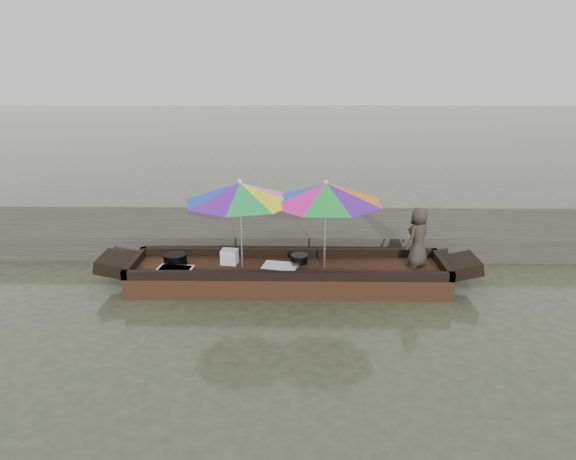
{
  "coord_description": "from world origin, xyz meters",
  "views": [
    {
      "loc": [
        0.12,
        -8.24,
        3.73
      ],
      "look_at": [
        0.0,
        0.1,
        1.0
      ],
      "focal_mm": 32.0,
      "sensor_mm": 36.0,
      "label": 1
    }
  ],
  "objects_px": {
    "charcoal_grill": "(299,259)",
    "umbrella_stern": "(325,225)",
    "cooking_pot": "(175,260)",
    "supply_bag": "(229,257)",
    "vendor": "(418,237)",
    "umbrella_bow": "(241,225)",
    "boat_hull": "(288,277)",
    "tray_crayfish": "(175,271)",
    "tray_scallop": "(280,267)"
  },
  "relations": [
    {
      "from": "charcoal_grill",
      "to": "cooking_pot",
      "type": "bearing_deg",
      "value": -175.73
    },
    {
      "from": "tray_crayfish",
      "to": "supply_bag",
      "type": "bearing_deg",
      "value": 28.26
    },
    {
      "from": "charcoal_grill",
      "to": "umbrella_bow",
      "type": "bearing_deg",
      "value": -167.16
    },
    {
      "from": "tray_scallop",
      "to": "charcoal_grill",
      "type": "relative_size",
      "value": 2.05
    },
    {
      "from": "supply_bag",
      "to": "vendor",
      "type": "xyz_separation_m",
      "value": [
        3.27,
        -0.03,
        0.4
      ]
    },
    {
      "from": "cooking_pot",
      "to": "supply_bag",
      "type": "distance_m",
      "value": 0.94
    },
    {
      "from": "tray_scallop",
      "to": "supply_bag",
      "type": "xyz_separation_m",
      "value": [
        -0.9,
        0.23,
        0.1
      ]
    },
    {
      "from": "charcoal_grill",
      "to": "boat_hull",
      "type": "bearing_deg",
      "value": -131.37
    },
    {
      "from": "vendor",
      "to": "tray_scallop",
      "type": "bearing_deg",
      "value": -39.66
    },
    {
      "from": "tray_crayfish",
      "to": "umbrella_stern",
      "type": "height_order",
      "value": "umbrella_stern"
    },
    {
      "from": "charcoal_grill",
      "to": "vendor",
      "type": "distance_m",
      "value": 2.1
    },
    {
      "from": "supply_bag",
      "to": "umbrella_stern",
      "type": "xyz_separation_m",
      "value": [
        1.66,
        -0.16,
        0.65
      ]
    },
    {
      "from": "boat_hull",
      "to": "cooking_pot",
      "type": "xyz_separation_m",
      "value": [
        -1.97,
        0.06,
        0.28
      ]
    },
    {
      "from": "tray_crayfish",
      "to": "boat_hull",
      "type": "bearing_deg",
      "value": 9.08
    },
    {
      "from": "tray_crayfish",
      "to": "umbrella_bow",
      "type": "relative_size",
      "value": 0.32
    },
    {
      "from": "boat_hull",
      "to": "umbrella_bow",
      "type": "relative_size",
      "value": 2.88
    },
    {
      "from": "umbrella_bow",
      "to": "boat_hull",
      "type": "bearing_deg",
      "value": 0.0
    },
    {
      "from": "tray_crayfish",
      "to": "tray_scallop",
      "type": "height_order",
      "value": "tray_crayfish"
    },
    {
      "from": "umbrella_bow",
      "to": "umbrella_stern",
      "type": "xyz_separation_m",
      "value": [
        1.42,
        0.0,
        0.0
      ]
    },
    {
      "from": "boat_hull",
      "to": "umbrella_stern",
      "type": "distance_m",
      "value": 1.14
    },
    {
      "from": "charcoal_grill",
      "to": "tray_scallop",
      "type": "bearing_deg",
      "value": -138.7
    },
    {
      "from": "supply_bag",
      "to": "tray_crayfish",
      "type": "bearing_deg",
      "value": -151.74
    },
    {
      "from": "tray_scallop",
      "to": "charcoal_grill",
      "type": "height_order",
      "value": "charcoal_grill"
    },
    {
      "from": "supply_bag",
      "to": "umbrella_stern",
      "type": "height_order",
      "value": "umbrella_stern"
    },
    {
      "from": "charcoal_grill",
      "to": "supply_bag",
      "type": "distance_m",
      "value": 1.23
    },
    {
      "from": "supply_bag",
      "to": "umbrella_stern",
      "type": "bearing_deg",
      "value": -5.64
    },
    {
      "from": "supply_bag",
      "to": "vendor",
      "type": "height_order",
      "value": "vendor"
    },
    {
      "from": "umbrella_bow",
      "to": "umbrella_stern",
      "type": "relative_size",
      "value": 0.97
    },
    {
      "from": "boat_hull",
      "to": "vendor",
      "type": "bearing_deg",
      "value": 3.34
    },
    {
      "from": "tray_crayfish",
      "to": "tray_scallop",
      "type": "bearing_deg",
      "value": 7.67
    },
    {
      "from": "boat_hull",
      "to": "umbrella_bow",
      "type": "distance_m",
      "value": 1.24
    },
    {
      "from": "tray_crayfish",
      "to": "umbrella_stern",
      "type": "xyz_separation_m",
      "value": [
        2.53,
        0.3,
        0.73
      ]
    },
    {
      "from": "cooking_pot",
      "to": "charcoal_grill",
      "type": "distance_m",
      "value": 2.17
    },
    {
      "from": "vendor",
      "to": "umbrella_stern",
      "type": "bearing_deg",
      "value": -39.75
    },
    {
      "from": "supply_bag",
      "to": "boat_hull",
      "type": "bearing_deg",
      "value": -9.03
    },
    {
      "from": "charcoal_grill",
      "to": "umbrella_stern",
      "type": "height_order",
      "value": "umbrella_stern"
    },
    {
      "from": "vendor",
      "to": "umbrella_bow",
      "type": "xyz_separation_m",
      "value": [
        -3.03,
        -0.13,
        0.25
      ]
    },
    {
      "from": "umbrella_bow",
      "to": "umbrella_stern",
      "type": "height_order",
      "value": "same"
    },
    {
      "from": "tray_crayfish",
      "to": "vendor",
      "type": "distance_m",
      "value": 4.19
    },
    {
      "from": "vendor",
      "to": "boat_hull",
      "type": "bearing_deg",
      "value": -41.05
    },
    {
      "from": "charcoal_grill",
      "to": "supply_bag",
      "type": "relative_size",
      "value": 1.04
    },
    {
      "from": "umbrella_bow",
      "to": "tray_crayfish",
      "type": "bearing_deg",
      "value": -164.68
    },
    {
      "from": "supply_bag",
      "to": "umbrella_bow",
      "type": "xyz_separation_m",
      "value": [
        0.24,
        -0.16,
        0.65
      ]
    },
    {
      "from": "boat_hull",
      "to": "cooking_pot",
      "type": "bearing_deg",
      "value": 178.13
    },
    {
      "from": "umbrella_bow",
      "to": "supply_bag",
      "type": "bearing_deg",
      "value": 145.62
    },
    {
      "from": "cooking_pot",
      "to": "tray_scallop",
      "type": "distance_m",
      "value": 1.84
    },
    {
      "from": "tray_crayfish",
      "to": "charcoal_grill",
      "type": "relative_size",
      "value": 2.05
    },
    {
      "from": "charcoal_grill",
      "to": "vendor",
      "type": "relative_size",
      "value": 0.28
    },
    {
      "from": "tray_crayfish",
      "to": "umbrella_bow",
      "type": "height_order",
      "value": "umbrella_bow"
    },
    {
      "from": "vendor",
      "to": "tray_crayfish",
      "type": "bearing_deg",
      "value": -38.4
    }
  ]
}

